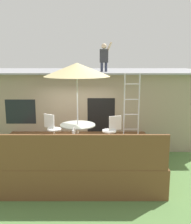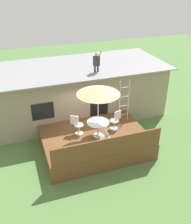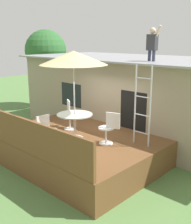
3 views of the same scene
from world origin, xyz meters
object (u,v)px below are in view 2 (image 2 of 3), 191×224
object	(u,v)px
patio_table	(98,125)
person_figure	(97,61)
patio_chair_right	(116,120)
patio_chair_near	(105,139)
patio_chair_left	(77,125)
patio_umbrella	(98,90)
step_ladder	(124,101)

from	to	relation	value
patio_table	person_figure	bearing A→B (deg)	71.83
patio_chair_right	patio_chair_near	bearing A→B (deg)	33.76
patio_table	person_figure	size ratio (longest dim) A/B	0.94
patio_chair_left	patio_chair_near	world-z (taller)	same
patio_table	patio_umbrella	xyz separation A→B (m)	(0.00, 0.00, 1.76)
patio_umbrella	patio_chair_left	xyz separation A→B (m)	(-0.84, 0.54, -1.89)
patio_table	patio_umbrella	world-z (taller)	patio_umbrella
patio_table	patio_chair_left	bearing A→B (deg)	147.56
patio_umbrella	person_figure	bearing A→B (deg)	71.83
person_figure	patio_chair_left	xyz separation A→B (m)	(-1.70, -2.07, -2.31)
person_figure	patio_chair_right	world-z (taller)	person_figure
patio_table	patio_chair_near	distance (m)	0.99
patio_umbrella	patio_chair_near	distance (m)	2.13
patio_umbrella	patio_chair_right	world-z (taller)	patio_umbrella
person_figure	patio_chair_right	size ratio (longest dim) A/B	1.21
patio_chair_left	patio_umbrella	bearing A→B (deg)	0.00
patio_table	patio_chair_near	world-z (taller)	patio_chair_near
step_ladder	patio_chair_left	xyz separation A→B (m)	(-2.55, -0.38, -0.64)
patio_chair_left	patio_chair_near	size ratio (longest dim) A/B	1.00
patio_chair_left	patio_chair_right	size ratio (longest dim) A/B	1.00
step_ladder	patio_chair_near	size ratio (longest dim) A/B	2.39
patio_chair_left	patio_chair_right	distance (m)	1.87
patio_table	person_figure	xyz separation A→B (m)	(0.86, 2.61, 2.18)
patio_chair_near	patio_chair_right	bearing A→B (deg)	-37.23
patio_table	patio_chair_near	xyz separation A→B (m)	(-0.02, -0.98, -0.13)
patio_chair_right	patio_umbrella	bearing A→B (deg)	0.00
step_ladder	patio_chair_right	bearing A→B (deg)	-139.58
patio_table	step_ladder	size ratio (longest dim) A/B	0.47
patio_table	patio_chair_near	bearing A→B (deg)	-91.37
patio_chair_left	patio_chair_near	xyz separation A→B (m)	(0.82, -1.52, 0.00)
step_ladder	person_figure	distance (m)	2.53
patio_umbrella	step_ladder	xyz separation A→B (m)	(1.71, 0.91, -1.25)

